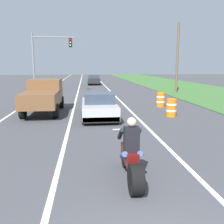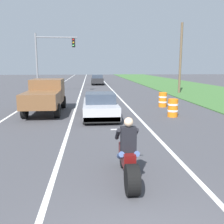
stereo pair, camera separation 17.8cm
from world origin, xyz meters
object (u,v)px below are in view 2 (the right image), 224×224
object	(u,v)px
traffic_light_mast_near	(49,54)
construction_barrel_nearest	(173,108)
construction_barrel_mid	(163,100)
distant_car_far_ahead	(97,80)
sports_car_silver	(100,106)
motorcycle_with_rider	(128,159)
pickup_truck_left_lane_brown	(45,95)

from	to	relation	value
traffic_light_mast_near	construction_barrel_nearest	bearing A→B (deg)	-56.38
construction_barrel_mid	distant_car_far_ahead	bearing A→B (deg)	100.30
construction_barrel_mid	sports_car_silver	bearing A→B (deg)	-143.92
motorcycle_with_rider	pickup_truck_left_lane_brown	world-z (taller)	pickup_truck_left_lane_brown
construction_barrel_nearest	construction_barrel_mid	bearing A→B (deg)	82.84
pickup_truck_left_lane_brown	construction_barrel_mid	world-z (taller)	pickup_truck_left_lane_brown
construction_barrel_nearest	construction_barrel_mid	distance (m)	3.44
pickup_truck_left_lane_brown	distant_car_far_ahead	size ratio (longest dim) A/B	1.20
motorcycle_with_rider	construction_barrel_nearest	size ratio (longest dim) A/B	2.21
construction_barrel_nearest	sports_car_silver	bearing A→B (deg)	177.67
traffic_light_mast_near	construction_barrel_nearest	xyz separation A→B (m)	(8.60, -12.93, -3.47)
sports_car_silver	construction_barrel_nearest	bearing A→B (deg)	-2.33
sports_car_silver	pickup_truck_left_lane_brown	bearing A→B (deg)	152.25
construction_barrel_nearest	distant_car_far_ahead	world-z (taller)	distant_car_far_ahead
construction_barrel_nearest	construction_barrel_mid	world-z (taller)	same
traffic_light_mast_near	construction_barrel_mid	distance (m)	13.56
motorcycle_with_rider	pickup_truck_left_lane_brown	bearing A→B (deg)	110.28
motorcycle_with_rider	traffic_light_mast_near	world-z (taller)	traffic_light_mast_near
pickup_truck_left_lane_brown	construction_barrel_nearest	bearing A→B (deg)	-14.35
sports_car_silver	distant_car_far_ahead	bearing A→B (deg)	88.61
pickup_truck_left_lane_brown	construction_barrel_nearest	size ratio (longest dim) A/B	4.80
construction_barrel_mid	pickup_truck_left_lane_brown	bearing A→B (deg)	-168.49
motorcycle_with_rider	traffic_light_mast_near	bearing A→B (deg)	103.34
traffic_light_mast_near	construction_barrel_nearest	size ratio (longest dim) A/B	6.00
motorcycle_with_rider	construction_barrel_mid	xyz separation A→B (m)	(4.13, 11.16, -0.09)
motorcycle_with_rider	sports_car_silver	distance (m)	7.91
sports_car_silver	construction_barrel_nearest	xyz separation A→B (m)	(4.03, -0.16, -0.13)
construction_barrel_nearest	traffic_light_mast_near	bearing A→B (deg)	123.62
pickup_truck_left_lane_brown	traffic_light_mast_near	xyz separation A→B (m)	(-1.35, 11.08, 2.86)
sports_car_silver	pickup_truck_left_lane_brown	size ratio (longest dim) A/B	0.90
motorcycle_with_rider	traffic_light_mast_near	size ratio (longest dim) A/B	0.37
traffic_light_mast_near	construction_barrel_mid	size ratio (longest dim) A/B	6.00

